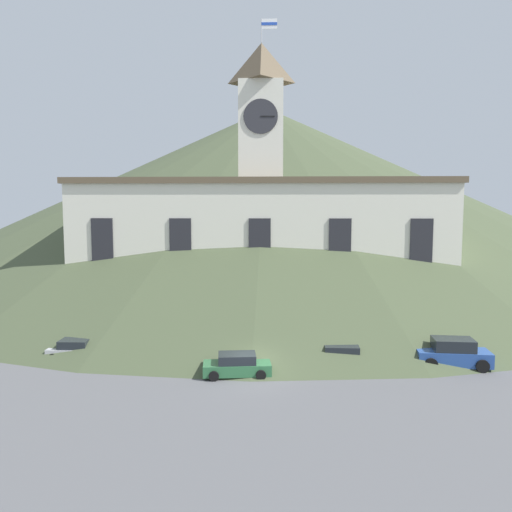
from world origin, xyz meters
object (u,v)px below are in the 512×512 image
object	(u,v)px
pedestrian	(320,326)
car_gray_pickup	(248,337)
street_lamp_left	(330,289)
car_blue_van	(453,354)
car_silver_hatch	(75,350)
street_lamp_far_right	(183,289)
car_white_taxi	(341,356)
car_green_wagon	(237,366)

from	to	relation	value
pedestrian	car_gray_pickup	bearing A→B (deg)	18.98
car_gray_pickup	pedestrian	world-z (taller)	car_gray_pickup
street_lamp_left	pedestrian	world-z (taller)	street_lamp_left
street_lamp_left	car_blue_van	world-z (taller)	street_lamp_left
car_gray_pickup	car_silver_hatch	bearing A→B (deg)	12.85
street_lamp_far_right	pedestrian	size ratio (longest dim) A/B	3.07
street_lamp_left	car_gray_pickup	xyz separation A→B (m)	(-7.26, -6.11, -3.07)
car_white_taxi	pedestrian	world-z (taller)	pedestrian
street_lamp_left	car_gray_pickup	size ratio (longest dim) A/B	0.99
car_silver_hatch	car_blue_van	distance (m)	27.96
car_white_taxi	car_silver_hatch	xyz separation A→B (m)	(-19.99, 0.62, -0.00)
car_white_taxi	car_gray_pickup	bearing A→B (deg)	148.72
car_green_wagon	car_blue_van	size ratio (longest dim) A/B	0.91
car_white_taxi	car_blue_van	size ratio (longest dim) A/B	0.87
car_green_wagon	pedestrian	xyz separation A→B (m)	(6.58, 10.67, 0.19)
car_white_taxi	car_green_wagon	distance (m)	7.86
car_blue_van	car_white_taxi	bearing A→B (deg)	2.84
car_gray_pickup	pedestrian	size ratio (longest dim) A/B	3.24
car_green_wagon	pedestrian	size ratio (longest dim) A/B	2.85
street_lamp_left	pedestrian	size ratio (longest dim) A/B	3.22
street_lamp_left	car_white_taxi	world-z (taller)	street_lamp_left
car_green_wagon	car_gray_pickup	size ratio (longest dim) A/B	0.88
pedestrian	car_green_wagon	bearing A→B (deg)	47.68
street_lamp_far_right	car_gray_pickup	xyz separation A→B (m)	(6.56, -6.11, -2.91)
car_blue_van	street_lamp_far_right	bearing A→B (deg)	-22.75
car_green_wagon	car_blue_van	world-z (taller)	car_blue_van
street_lamp_left	car_silver_hatch	distance (m)	22.77
street_lamp_far_right	pedestrian	bearing A→B (deg)	-11.41
street_lamp_far_right	car_gray_pickup	distance (m)	9.43
car_gray_pickup	car_blue_van	bearing A→B (deg)	159.11
car_silver_hatch	street_lamp_far_right	bearing A→B (deg)	-123.19
car_silver_hatch	car_white_taxi	bearing A→B (deg)	177.66
car_blue_van	car_gray_pickup	world-z (taller)	car_blue_van
car_white_taxi	pedestrian	distance (m)	8.07
car_white_taxi	car_silver_hatch	distance (m)	20.00
street_lamp_far_right	car_blue_van	world-z (taller)	street_lamp_far_right
car_silver_hatch	car_green_wagon	bearing A→B (deg)	164.91
street_lamp_far_right	car_blue_van	bearing A→B (deg)	-26.46
car_gray_pickup	street_lamp_far_right	bearing A→B (deg)	-46.76
street_lamp_far_right	car_green_wagon	bearing A→B (deg)	-64.94
car_white_taxi	car_silver_hatch	size ratio (longest dim) A/B	1.16
street_lamp_left	pedestrian	bearing A→B (deg)	-112.05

